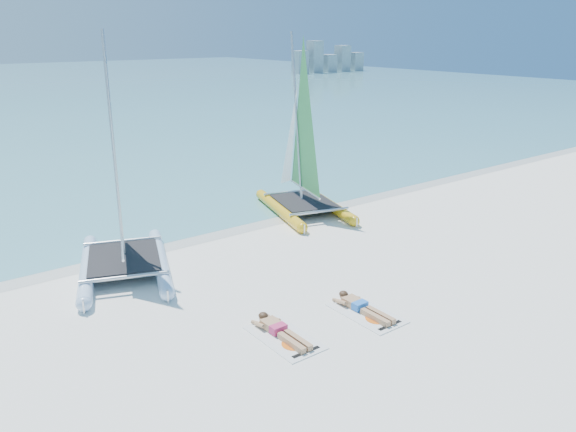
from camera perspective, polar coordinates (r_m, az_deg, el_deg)
name	(u,v)px	position (r m, az deg, el deg)	size (l,w,h in m)	color
ground	(330,286)	(14.96, 4.26, -7.09)	(140.00, 140.00, 0.00)	white
wet_sand_strip	(223,230)	(19.11, -6.67, -1.41)	(140.00, 1.40, 0.01)	beige
distant_skyline	(328,60)	(95.66, 4.04, 15.54)	(14.00, 2.00, 5.00)	#A3AEB3
catamaran_blue	(118,202)	(15.88, -16.85, 1.38)	(3.91, 5.41, 6.69)	#C2DDFF
catamaran_yellow	(299,154)	(20.83, 1.16, 6.32)	(3.56, 5.34, 6.62)	#FFAF1A
towel_a	(284,338)	(12.57, -0.36, -12.25)	(1.00, 1.85, 0.02)	white
sunbather_a	(279,330)	(12.65, -0.89, -11.47)	(0.37, 1.73, 0.26)	tan
towel_b	(366,313)	(13.68, 7.97, -9.76)	(1.00, 1.85, 0.02)	white
sunbather_b	(361,306)	(13.74, 7.42, -9.07)	(0.37, 1.73, 0.26)	tan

